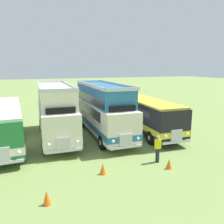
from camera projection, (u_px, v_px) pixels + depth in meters
name	position (u px, v px, depth m)	size (l,w,h in m)	color
ground_plane	(32.00, 142.00, 17.99)	(200.00, 200.00, 0.00)	#7A934C
bus_third_in_row	(3.00, 122.00, 17.19)	(2.82, 10.86, 2.99)	#237538
bus_fourth_in_row	(55.00, 110.00, 18.63)	(3.05, 9.81, 4.52)	silver
bus_fifth_in_row	(103.00, 108.00, 19.51)	(2.92, 10.23, 4.52)	silver
bus_sixth_in_row	(142.00, 112.00, 21.14)	(3.20, 11.40, 2.99)	black
cone_near_end	(103.00, 169.00, 12.51)	(0.36, 0.36, 0.63)	orange
cone_mid_row	(47.00, 198.00, 9.72)	(0.36, 0.36, 0.66)	orange
cone_far_end	(169.00, 164.00, 13.19)	(0.36, 0.36, 0.60)	orange
marshal_person	(158.00, 149.00, 13.99)	(0.36, 0.24, 1.73)	#23232D
rope_fence_line	(27.00, 109.00, 28.35)	(25.67, 0.08, 1.05)	#8C704C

